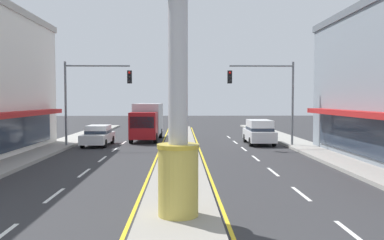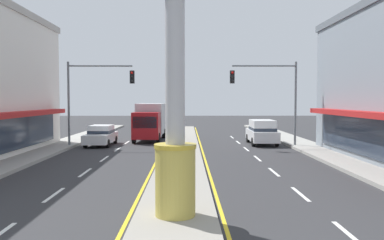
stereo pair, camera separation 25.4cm
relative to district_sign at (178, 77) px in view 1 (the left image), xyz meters
The scene contains 10 objects.
median_strip 12.56m from the district_sign, 90.00° to the left, with size 2.42×52.00×0.14m, color gray.
sidewalk_left 14.00m from the district_sign, 132.44° to the left, with size 2.47×60.00×0.18m, color #9E9B93.
sidewalk_right 14.00m from the district_sign, 47.56° to the left, with size 2.47×60.00×0.18m, color #9E9B93.
lane_markings 11.31m from the district_sign, 90.00° to the left, with size 9.16×52.00×0.01m.
district_sign is the anchor object (origin of this frame).
traffic_light_left_side 18.58m from the district_sign, 110.30° to the left, with size 4.86×0.46×6.20m.
traffic_light_right_side 18.40m from the district_sign, 69.49° to the left, with size 4.86×0.46×6.20m.
sedan_near_right_lane 19.89m from the district_sign, 108.30° to the left, with size 1.93×4.35×1.53m.
suv_far_right_lane 20.38m from the district_sign, 72.19° to the left, with size 2.03×4.63×1.90m.
box_truck_near_left_lane 23.13m from the district_sign, 97.01° to the left, with size 2.40×6.96×3.12m.
Camera 1 is at (0.08, -5.10, 3.47)m, focal length 36.98 mm.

